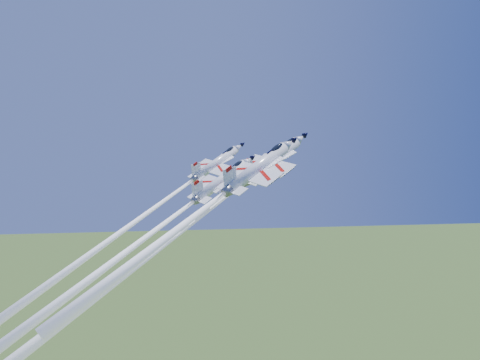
{
  "coord_description": "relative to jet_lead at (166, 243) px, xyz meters",
  "views": [
    {
      "loc": [
        -9.07,
        -93.2,
        97.67
      ],
      "look_at": [
        0.0,
        0.0,
        83.41
      ],
      "focal_mm": 40.0,
      "sensor_mm": 36.0,
      "label": 1
    }
  ],
  "objects": [
    {
      "name": "jet_lead",
      "position": [
        0.0,
        0.0,
        0.0
      ],
      "size": [
        47.08,
        34.44,
        53.11
      ],
      "rotation": [
        0.48,
        0.09,
        -0.96
      ],
      "color": "white"
    },
    {
      "name": "jet_left",
      "position": [
        -4.67,
        6.32,
        2.75
      ],
      "size": [
        34.08,
        24.91,
        37.88
      ],
      "rotation": [
        0.48,
        0.09,
        -0.96
      ],
      "color": "white"
    },
    {
      "name": "jet_right",
      "position": [
        4.71,
        -5.31,
        5.5
      ],
      "size": [
        33.23,
        24.05,
        33.19
      ],
      "rotation": [
        0.48,
        0.09,
        -0.96
      ],
      "color": "white"
    },
    {
      "name": "jet_slot",
      "position": [
        -2.69,
        -4.54,
        2.24
      ],
      "size": [
        32.39,
        23.59,
        33.96
      ],
      "rotation": [
        0.48,
        0.09,
        -0.96
      ],
      "color": "white"
    }
  ]
}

